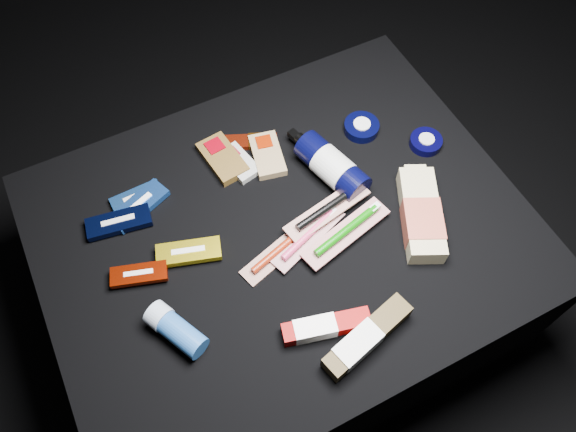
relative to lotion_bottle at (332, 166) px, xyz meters
name	(u,v)px	position (x,y,z in m)	size (l,w,h in m)	color
ground	(285,301)	(-0.15, -0.07, -0.43)	(3.00, 3.00, 0.00)	black
cloth_table	(284,269)	(-0.15, -0.07, -0.23)	(0.98, 0.78, 0.40)	black
luna_bar_0	(137,197)	(-0.40, 0.13, -0.03)	(0.11, 0.04, 0.01)	#2256A3
luna_bar_1	(139,206)	(-0.40, 0.11, -0.02)	(0.14, 0.09, 0.02)	#2154B0
luna_bar_2	(119,222)	(-0.45, 0.09, -0.02)	(0.14, 0.07, 0.02)	black
luna_bar_3	(189,252)	(-0.35, -0.04, -0.02)	(0.14, 0.08, 0.02)	yellow
luna_bar_4	(139,274)	(-0.45, -0.04, -0.02)	(0.12, 0.07, 0.01)	maroon
clif_bar_0	(221,157)	(-0.19, 0.15, -0.02)	(0.08, 0.13, 0.02)	brown
clif_bar_1	(238,162)	(-0.17, 0.12, -0.03)	(0.07, 0.11, 0.02)	#A09F99
clif_bar_2	(267,153)	(-0.10, 0.11, -0.03)	(0.09, 0.13, 0.02)	#967A52
power_bar	(254,142)	(-0.11, 0.16, -0.03)	(0.12, 0.08, 0.01)	maroon
lotion_bottle	(332,166)	(0.00, 0.00, 0.00)	(0.11, 0.22, 0.07)	black
cream_tin_upper	(361,127)	(0.12, 0.08, -0.02)	(0.08, 0.08, 0.02)	black
cream_tin_lower	(426,142)	(0.23, -0.02, -0.02)	(0.07, 0.07, 0.02)	black
bodywash_bottle	(421,216)	(0.11, -0.18, -0.01)	(0.16, 0.22, 0.05)	#CBBC8B
deodorant_stick	(175,329)	(-0.43, -0.18, -0.01)	(0.10, 0.13, 0.05)	#225193
toothbrush_pack_0	(281,249)	(-0.18, -0.11, -0.03)	(0.19, 0.09, 0.02)	#B2AAA6
toothbrush_pack_1	(309,235)	(-0.12, -0.12, -0.02)	(0.19, 0.10, 0.02)	beige
toothbrush_pack_2	(347,231)	(-0.05, -0.15, -0.01)	(0.21, 0.10, 0.02)	beige
toothbrush_pack_3	(328,208)	(-0.06, -0.09, -0.01)	(0.20, 0.08, 0.02)	beige
toothpaste_carton_red	(322,327)	(-0.18, -0.30, -0.02)	(0.17, 0.08, 0.03)	#870100
toothpaste_carton_green	(364,340)	(-0.13, -0.35, -0.01)	(0.20, 0.09, 0.04)	#392B10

